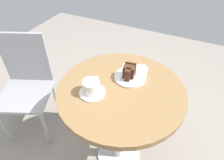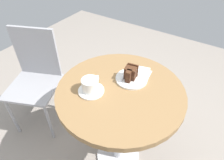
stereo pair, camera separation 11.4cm
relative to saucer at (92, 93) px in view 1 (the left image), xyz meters
name	(u,v)px [view 1 (the left image)]	position (x,y,z in m)	size (l,w,h in m)	color
ground_plane	(119,154)	(0.10, -0.13, -0.74)	(4.40, 4.40, 0.01)	gray
cafe_table	(121,103)	(0.10, -0.13, -0.13)	(0.74, 0.74, 0.73)	olive
saucer	(92,93)	(0.00, 0.00, 0.00)	(0.15, 0.15, 0.01)	white
coffee_cup	(91,86)	(0.00, 0.01, 0.04)	(0.13, 0.10, 0.07)	white
teaspoon	(97,86)	(0.05, 0.00, 0.01)	(0.05, 0.09, 0.00)	silver
cake_plate	(130,77)	(0.21, -0.14, 0.00)	(0.19, 0.19, 0.01)	white
cake_slice	(129,71)	(0.21, -0.13, 0.05)	(0.09, 0.08, 0.08)	#422619
fork	(123,71)	(0.24, -0.09, 0.01)	(0.15, 0.05, 0.00)	silver
napkin	(133,72)	(0.27, -0.14, 0.00)	(0.21, 0.19, 0.00)	silver
cafe_chair	(26,79)	(0.11, 0.67, -0.23)	(0.50, 0.50, 0.86)	#9E9EA3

